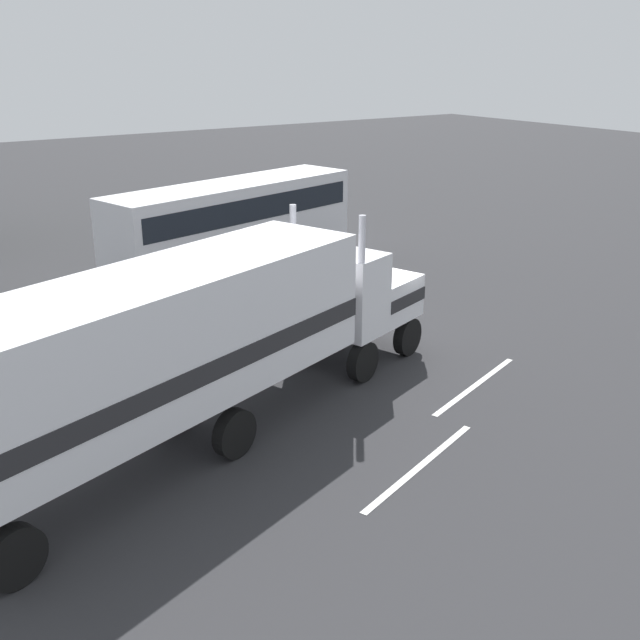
% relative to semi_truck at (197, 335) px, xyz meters
% --- Properties ---
extents(ground_plane, '(120.00, 120.00, 0.00)m').
position_rel_semi_truck_xyz_m(ground_plane, '(6.39, 2.09, -2.52)').
color(ground_plane, '#2D2D30').
extents(lane_stripe_near, '(4.22, 1.57, 0.01)m').
position_rel_semi_truck_xyz_m(lane_stripe_near, '(7.20, -1.41, -2.52)').
color(lane_stripe_near, silver).
rests_on(lane_stripe_near, ground_plane).
extents(lane_stripe_mid, '(4.21, 1.59, 0.01)m').
position_rel_semi_truck_xyz_m(lane_stripe_mid, '(3.31, -3.68, -2.52)').
color(lane_stripe_mid, silver).
rests_on(lane_stripe_mid, ground_plane).
extents(semi_truck, '(14.18, 7.03, 4.50)m').
position_rel_semi_truck_xyz_m(semi_truck, '(0.00, 0.00, 0.00)').
color(semi_truck, white).
rests_on(semi_truck, ground_plane).
extents(person_bystander, '(0.39, 0.48, 1.63)m').
position_rel_semi_truck_xyz_m(person_bystander, '(-1.75, 1.70, -1.63)').
color(person_bystander, '#2D3347').
rests_on(person_bystander, ground_plane).
extents(parked_bus, '(11.29, 5.08, 3.40)m').
position_rel_semi_truck_xyz_m(parked_bus, '(7.35, 12.26, -0.46)').
color(parked_bus, silver).
rests_on(parked_bus, ground_plane).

